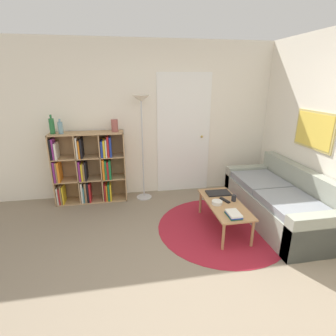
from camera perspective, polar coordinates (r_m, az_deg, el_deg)
ground_plane at (r=2.76m, az=6.33°, el=-27.30°), size 14.00×14.00×0.00m
wall_back at (r=4.60m, az=-2.26°, el=10.06°), size 7.05×0.11×2.60m
wall_right at (r=4.18m, az=29.70°, el=6.90°), size 0.08×5.65×2.60m
rug at (r=3.86m, az=11.54°, el=-12.52°), size 1.78×1.78×0.01m
bookshelf at (r=4.56m, az=-17.02°, el=-0.09°), size 1.16×0.34×1.18m
floor_lamp at (r=4.27m, az=-5.79°, el=11.42°), size 0.28×0.28×1.75m
couch at (r=4.20m, az=23.45°, el=-6.88°), size 0.86×1.89×0.78m
coffee_table at (r=3.70m, az=12.15°, el=-8.01°), size 0.46×1.03×0.38m
laptop at (r=3.95m, az=10.88°, el=-5.35°), size 0.35×0.22×0.02m
bowl at (r=3.62m, az=10.63°, el=-7.40°), size 0.14×0.14×0.05m
book_stack_on_table at (r=3.36m, az=14.10°, el=-9.76°), size 0.15×0.23×0.05m
cup at (r=3.75m, az=14.13°, el=-6.36°), size 0.07×0.07×0.09m
remote at (r=3.74m, az=12.26°, el=-6.86°), size 0.10×0.18×0.02m
bottle_left at (r=4.45m, az=-23.96°, el=8.36°), size 0.08×0.08×0.29m
bottle_middle at (r=4.42m, az=-22.37°, el=8.13°), size 0.07×0.07×0.23m
vase_on_shelf at (r=4.35m, az=-11.55°, el=9.05°), size 0.11×0.11×0.20m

